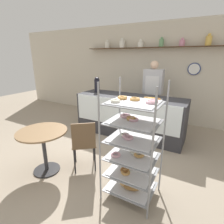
{
  "coord_description": "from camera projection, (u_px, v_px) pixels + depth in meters",
  "views": [
    {
      "loc": [
        1.53,
        -2.31,
        1.81
      ],
      "look_at": [
        0.0,
        0.46,
        0.8
      ],
      "focal_mm": 28.0,
      "sensor_mm": 36.0,
      "label": 1
    }
  ],
  "objects": [
    {
      "name": "person_worker",
      "position": [
        153.0,
        93.0,
        4.41
      ],
      "size": [
        0.48,
        0.23,
        1.72
      ],
      "color": "#282833",
      "rests_on": "ground_plane"
    },
    {
      "name": "pastry_rack",
      "position": [
        132.0,
        149.0,
        2.2
      ],
      "size": [
        0.66,
        0.55,
        1.55
      ],
      "color": "gray",
      "rests_on": "ground_plane"
    },
    {
      "name": "cafe_table",
      "position": [
        43.0,
        141.0,
        2.75
      ],
      "size": [
        0.76,
        0.76,
        0.71
      ],
      "color": "#262628",
      "rests_on": "ground_plane"
    },
    {
      "name": "coffee_carafe",
      "position": [
        97.0,
        85.0,
        4.4
      ],
      "size": [
        0.13,
        0.13,
        0.37
      ],
      "color": "black",
      "rests_on": "display_counter"
    },
    {
      "name": "display_counter",
      "position": [
        129.0,
        116.0,
        4.14
      ],
      "size": [
        2.51,
        0.78,
        0.94
      ],
      "color": "#333338",
      "rests_on": "ground_plane"
    },
    {
      "name": "cafe_chair",
      "position": [
        84.0,
        141.0,
        2.78
      ],
      "size": [
        0.53,
        0.53,
        0.86
      ],
      "rotation": [
        0.0,
        0.0,
        3.82
      ],
      "color": "black",
      "rests_on": "ground_plane"
    },
    {
      "name": "donut_tray_counter",
      "position": [
        153.0,
        99.0,
        3.64
      ],
      "size": [
        0.39,
        0.25,
        0.05
      ],
      "color": "silver",
      "rests_on": "display_counter"
    },
    {
      "name": "ground_plane",
      "position": [
        100.0,
        160.0,
        3.18
      ],
      "size": [
        14.0,
        14.0,
        0.0
      ],
      "primitive_type": "plane",
      "color": "gray"
    },
    {
      "name": "back_wall",
      "position": [
        150.0,
        73.0,
        5.02
      ],
      "size": [
        10.0,
        0.3,
        2.7
      ],
      "color": "beige",
      "rests_on": "ground_plane"
    }
  ]
}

